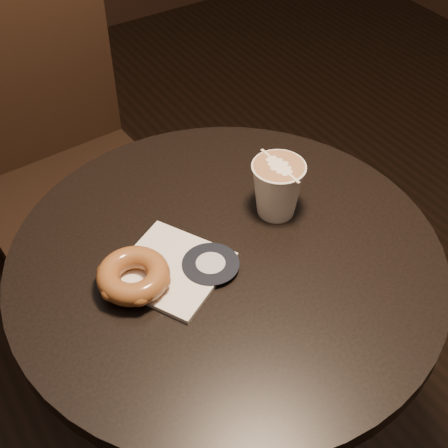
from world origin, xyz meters
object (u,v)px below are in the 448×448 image
object	(u,v)px
pastry_bag	(172,269)
latte_cup	(277,189)
doughnut	(133,276)
chair	(52,140)
cafe_table	(226,329)

from	to	relation	value
pastry_bag	latte_cup	bearing A→B (deg)	-22.35
pastry_bag	doughnut	bearing A→B (deg)	150.72
doughnut	latte_cup	world-z (taller)	latte_cup
chair	doughnut	distance (m)	0.66
latte_cup	chair	bearing A→B (deg)	107.93
pastry_bag	latte_cup	size ratio (longest dim) A/B	1.54
cafe_table	pastry_bag	size ratio (longest dim) A/B	4.89
doughnut	latte_cup	size ratio (longest dim) A/B	1.11
pastry_bag	latte_cup	distance (m)	0.22
cafe_table	latte_cup	world-z (taller)	latte_cup
latte_cup	cafe_table	bearing A→B (deg)	-162.42
chair	doughnut	xyz separation A→B (m)	(-0.08, -0.63, 0.17)
chair	latte_cup	world-z (taller)	chair
chair	pastry_bag	size ratio (longest dim) A/B	7.03
cafe_table	pastry_bag	distance (m)	0.22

